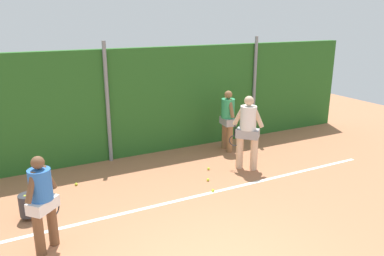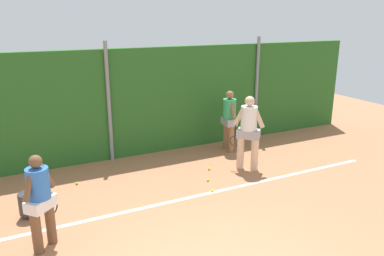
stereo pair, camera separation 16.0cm
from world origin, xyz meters
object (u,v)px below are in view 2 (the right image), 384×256
at_px(tennis_ball_1, 212,191).
at_px(tennis_ball_6, 77,183).
at_px(player_foreground_near, 40,198).
at_px(ball_hopper, 28,203).
at_px(tennis_ball_3, 36,188).
at_px(tennis_ball_4, 208,180).
at_px(player_backcourt_far, 229,117).
at_px(player_midcourt, 248,129).
at_px(tennis_ball_5, 209,169).

bearing_deg(tennis_ball_1, tennis_ball_6, 146.80).
relative_size(player_foreground_near, ball_hopper, 3.23).
bearing_deg(tennis_ball_3, tennis_ball_4, -19.84).
relative_size(tennis_ball_4, tennis_ball_6, 1.00).
bearing_deg(player_foreground_near, player_backcourt_far, -15.10).
xyz_separation_m(ball_hopper, tennis_ball_4, (3.89, -0.07, -0.26)).
xyz_separation_m(player_foreground_near, tennis_ball_1, (3.53, 0.60, -0.90)).
height_order(player_midcourt, tennis_ball_6, player_midcourt).
distance_m(ball_hopper, tennis_ball_5, 4.27).
distance_m(player_foreground_near, tennis_ball_6, 2.64).
bearing_deg(ball_hopper, tennis_ball_4, -1.03).
bearing_deg(tennis_ball_6, tennis_ball_5, -10.68).
distance_m(player_backcourt_far, tennis_ball_4, 2.45).
bearing_deg(player_midcourt, tennis_ball_3, 34.43).
relative_size(ball_hopper, tennis_ball_6, 7.78).
distance_m(tennis_ball_1, tennis_ball_4, 0.58).
distance_m(player_midcourt, tennis_ball_1, 1.93).
distance_m(player_midcourt, tennis_ball_3, 5.16).
distance_m(player_midcourt, tennis_ball_6, 4.30).
relative_size(tennis_ball_1, tennis_ball_5, 1.00).
bearing_deg(tennis_ball_1, player_backcourt_far, 51.44).
bearing_deg(tennis_ball_4, player_foreground_near, -162.84).
bearing_deg(player_backcourt_far, tennis_ball_4, 143.62).
relative_size(tennis_ball_1, tennis_ball_6, 1.00).
bearing_deg(ball_hopper, tennis_ball_6, 45.92).
bearing_deg(tennis_ball_5, tennis_ball_3, 169.44).
relative_size(tennis_ball_5, tennis_ball_6, 1.00).
distance_m(player_foreground_near, tennis_ball_1, 3.69).
relative_size(player_backcourt_far, tennis_ball_6, 26.54).
xyz_separation_m(tennis_ball_4, tennis_ball_5, (0.34, 0.58, 0.00)).
distance_m(player_midcourt, tennis_ball_5, 1.41).
distance_m(tennis_ball_1, tennis_ball_6, 3.15).
relative_size(ball_hopper, tennis_ball_1, 7.78).
bearing_deg(player_foreground_near, ball_hopper, 55.24).
distance_m(player_backcourt_far, tennis_ball_3, 5.33).
bearing_deg(player_backcourt_far, tennis_ball_1, 148.68).
relative_size(tennis_ball_1, tennis_ball_3, 1.00).
bearing_deg(tennis_ball_6, tennis_ball_4, -22.60).
xyz_separation_m(player_backcourt_far, tennis_ball_4, (-1.56, -1.63, -0.95)).
height_order(tennis_ball_5, tennis_ball_6, same).
bearing_deg(ball_hopper, player_backcourt_far, 16.03).
bearing_deg(ball_hopper, player_foreground_near, -81.85).
relative_size(player_foreground_near, player_backcourt_far, 0.95).
height_order(player_backcourt_far, tennis_ball_4, player_backcourt_far).
bearing_deg(tennis_ball_4, tennis_ball_1, -108.49).
xyz_separation_m(player_backcourt_far, tennis_ball_1, (-1.74, -2.19, -0.95)).
relative_size(player_foreground_near, tennis_ball_4, 25.13).
bearing_deg(tennis_ball_3, player_foreground_near, -90.78).
height_order(player_foreground_near, tennis_ball_6, player_foreground_near).
distance_m(tennis_ball_3, tennis_ball_6, 0.87).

